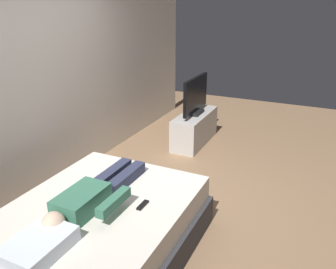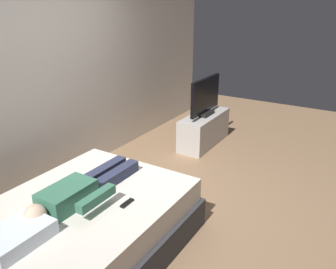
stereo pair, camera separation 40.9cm
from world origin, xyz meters
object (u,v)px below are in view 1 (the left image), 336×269
at_px(pillow, 39,246).
at_px(person, 93,195).
at_px(bed, 98,233).
at_px(tv_stand, 195,128).
at_px(remote, 143,205).
at_px(tv, 196,96).

distance_m(pillow, person, 0.67).
xyz_separation_m(bed, pillow, (-0.64, -0.00, 0.34)).
height_order(bed, tv_stand, bed).
bearing_deg(person, remote, -69.53).
relative_size(pillow, tv_stand, 0.44).
height_order(pillow, person, person).
bearing_deg(bed, pillow, -180.00).
height_order(person, remote, person).
relative_size(tv_stand, tv, 1.25).
height_order(pillow, remote, pillow).
bearing_deg(tv_stand, remote, -168.09).
relative_size(bed, tv_stand, 1.75).
xyz_separation_m(pillow, remote, (0.82, -0.36, -0.05)).
xyz_separation_m(bed, person, (0.03, 0.04, 0.36)).
bearing_deg(pillow, person, 3.58).
relative_size(bed, pillow, 4.01).
relative_size(remote, tv, 0.17).
distance_m(pillow, tv, 3.55).
distance_m(pillow, remote, 0.90).
height_order(remote, tv_stand, remote).
bearing_deg(person, bed, -124.57).
height_order(pillow, tv, tv).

